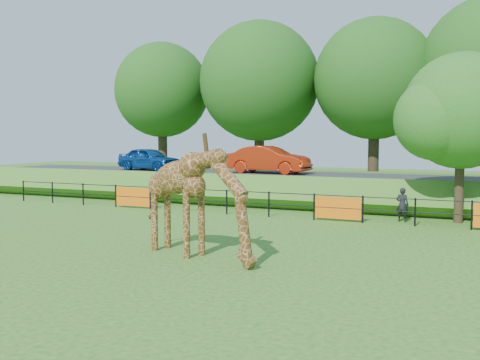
{
  "coord_description": "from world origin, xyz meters",
  "views": [
    {
      "loc": [
        8.0,
        -13.34,
        3.46
      ],
      "look_at": [
        0.85,
        2.96,
        2.0
      ],
      "focal_mm": 40.0,
      "sensor_mm": 36.0,
      "label": 1
    }
  ],
  "objects_px": {
    "visitor": "(402,205)",
    "tree_east": "(464,115)",
    "car_blue": "(149,159)",
    "car_red": "(269,160)",
    "giraffe": "(197,203)"
  },
  "relations": [
    {
      "from": "visitor",
      "to": "tree_east",
      "type": "bearing_deg",
      "value": -154.77
    },
    {
      "from": "car_blue",
      "to": "car_red",
      "type": "bearing_deg",
      "value": -79.18
    },
    {
      "from": "giraffe",
      "to": "visitor",
      "type": "distance_m",
      "value": 10.14
    },
    {
      "from": "giraffe",
      "to": "visitor",
      "type": "relative_size",
      "value": 3.17
    },
    {
      "from": "tree_east",
      "to": "giraffe",
      "type": "bearing_deg",
      "value": -124.93
    },
    {
      "from": "visitor",
      "to": "car_blue",
      "type": "bearing_deg",
      "value": -9.39
    },
    {
      "from": "giraffe",
      "to": "visitor",
      "type": "bearing_deg",
      "value": 83.16
    },
    {
      "from": "tree_east",
      "to": "visitor",
      "type": "bearing_deg",
      "value": -163.28
    },
    {
      "from": "giraffe",
      "to": "car_red",
      "type": "bearing_deg",
      "value": 122.65
    },
    {
      "from": "car_blue",
      "to": "tree_east",
      "type": "xyz_separation_m",
      "value": [
        17.54,
        -4.3,
        2.18
      ]
    },
    {
      "from": "car_red",
      "to": "visitor",
      "type": "xyz_separation_m",
      "value": [
        7.78,
        -5.31,
        -1.48
      ]
    },
    {
      "from": "giraffe",
      "to": "car_blue",
      "type": "height_order",
      "value": "giraffe"
    },
    {
      "from": "giraffe",
      "to": "tree_east",
      "type": "height_order",
      "value": "tree_east"
    },
    {
      "from": "giraffe",
      "to": "car_red",
      "type": "relative_size",
      "value": 0.96
    },
    {
      "from": "giraffe",
      "to": "car_red",
      "type": "distance_m",
      "value": 14.69
    }
  ]
}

